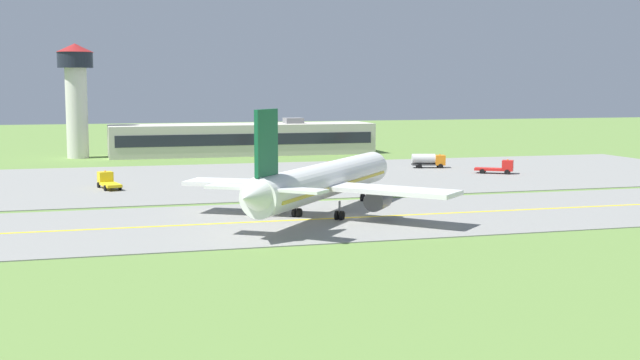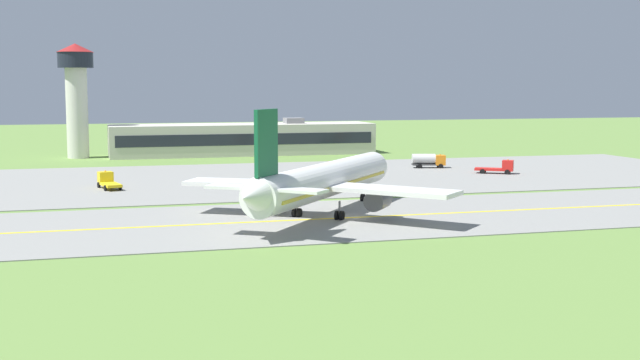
{
  "view_description": "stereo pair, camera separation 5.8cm",
  "coord_description": "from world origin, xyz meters",
  "px_view_note": "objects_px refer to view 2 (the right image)",
  "views": [
    {
      "loc": [
        -28.25,
        -87.21,
        14.91
      ],
      "look_at": [
        -2.43,
        4.21,
        4.0
      ],
      "focal_mm": 46.01,
      "sensor_mm": 36.0,
      "label": 1
    },
    {
      "loc": [
        -28.19,
        -87.22,
        14.91
      ],
      "look_at": [
        -2.43,
        4.21,
        4.0
      ],
      "focal_mm": 46.01,
      "sensor_mm": 36.0,
      "label": 2
    }
  ],
  "objects_px": {
    "service_truck_pushback": "(335,170)",
    "service_truck_catering": "(429,160)",
    "service_truck_fuel": "(108,181)",
    "service_truck_baggage": "(500,167)",
    "airplane_lead": "(323,181)",
    "control_tower": "(76,89)"
  },
  "relations": [
    {
      "from": "airplane_lead",
      "to": "control_tower",
      "type": "distance_m",
      "value": 93.37
    },
    {
      "from": "airplane_lead",
      "to": "service_truck_baggage",
      "type": "relative_size",
      "value": 5.14
    },
    {
      "from": "control_tower",
      "to": "service_truck_catering",
      "type": "bearing_deg",
      "value": -32.97
    },
    {
      "from": "service_truck_fuel",
      "to": "control_tower",
      "type": "bearing_deg",
      "value": 94.85
    },
    {
      "from": "service_truck_fuel",
      "to": "service_truck_baggage",
      "type": "bearing_deg",
      "value": 2.22
    },
    {
      "from": "service_truck_fuel",
      "to": "service_truck_pushback",
      "type": "xyz_separation_m",
      "value": [
        36.57,
        6.16,
        0.0
      ]
    },
    {
      "from": "control_tower",
      "to": "airplane_lead",
      "type": "bearing_deg",
      "value": -72.56
    },
    {
      "from": "service_truck_pushback",
      "to": "service_truck_catering",
      "type": "bearing_deg",
      "value": 23.68
    },
    {
      "from": "airplane_lead",
      "to": "service_truck_baggage",
      "type": "distance_m",
      "value": 55.06
    },
    {
      "from": "service_truck_catering",
      "to": "service_truck_pushback",
      "type": "height_order",
      "value": "service_truck_catering"
    },
    {
      "from": "service_truck_catering",
      "to": "control_tower",
      "type": "bearing_deg",
      "value": 147.03
    },
    {
      "from": "service_truck_catering",
      "to": "control_tower",
      "type": "height_order",
      "value": "control_tower"
    },
    {
      "from": "airplane_lead",
      "to": "service_truck_pushback",
      "type": "bearing_deg",
      "value": 71.24
    },
    {
      "from": "airplane_lead",
      "to": "service_truck_catering",
      "type": "height_order",
      "value": "airplane_lead"
    },
    {
      "from": "airplane_lead",
      "to": "service_truck_pushback",
      "type": "relative_size",
      "value": 5.04
    },
    {
      "from": "service_truck_baggage",
      "to": "control_tower",
      "type": "height_order",
      "value": "control_tower"
    },
    {
      "from": "service_truck_catering",
      "to": "control_tower",
      "type": "xyz_separation_m",
      "value": [
        -61.68,
        40.01,
        12.86
      ]
    },
    {
      "from": "service_truck_fuel",
      "to": "service_truck_catering",
      "type": "relative_size",
      "value": 1.06
    },
    {
      "from": "airplane_lead",
      "to": "service_truck_catering",
      "type": "relative_size",
      "value": 5.27
    },
    {
      "from": "airplane_lead",
      "to": "service_truck_catering",
      "type": "xyz_separation_m",
      "value": [
        33.87,
        48.54,
        -2.6
      ]
    },
    {
      "from": "service_truck_baggage",
      "to": "service_truck_pushback",
      "type": "height_order",
      "value": "same"
    },
    {
      "from": "service_truck_baggage",
      "to": "service_truck_fuel",
      "type": "relative_size",
      "value": 0.97
    }
  ]
}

